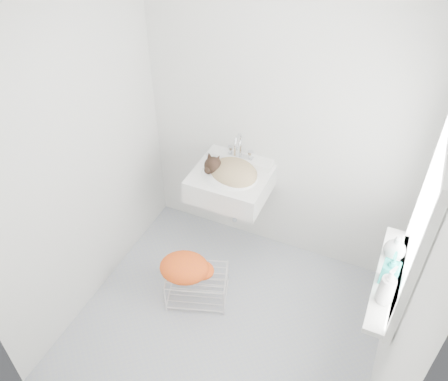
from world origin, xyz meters
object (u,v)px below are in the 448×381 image
at_px(bottle_b, 387,281).
at_px(bottle_c, 392,256).
at_px(cat, 231,172).
at_px(sink, 231,174).
at_px(bottle_a, 382,300).
at_px(wire_rack, 197,284).

xyz_separation_m(bottle_b, bottle_c, (0.00, 0.22, 0.00)).
bearing_deg(cat, bottle_c, -8.52).
xyz_separation_m(sink, bottle_a, (1.29, -0.74, 0.00)).
bearing_deg(cat, bottle_a, -22.87).
height_order(bottle_b, bottle_c, bottle_b).
bearing_deg(sink, bottle_a, -29.90).
relative_size(bottle_a, bottle_b, 1.03).
height_order(cat, bottle_b, cat).
xyz_separation_m(bottle_a, bottle_c, (0.00, 0.38, 0.00)).
bearing_deg(bottle_c, wire_rack, -170.23).
bearing_deg(bottle_a, cat, 150.41).
height_order(bottle_a, bottle_c, bottle_a).
relative_size(cat, bottle_c, 2.40).
bearing_deg(bottle_c, cat, 164.76).
relative_size(wire_rack, bottle_a, 2.03).
relative_size(sink, cat, 1.40).
distance_m(bottle_a, bottle_c, 0.38).
xyz_separation_m(sink, bottle_b, (1.29, -0.58, 0.00)).
distance_m(wire_rack, bottle_b, 1.49).
relative_size(cat, bottle_a, 1.90).
height_order(sink, cat, cat).
relative_size(wire_rack, bottle_b, 2.09).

